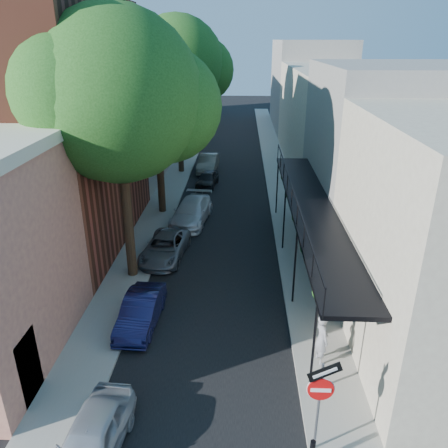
# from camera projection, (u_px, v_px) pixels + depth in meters

# --- Properties ---
(road_surface) EXTENTS (6.00, 64.00, 0.01)m
(road_surface) POSITION_uv_depth(u_px,v_px,m) (229.00, 163.00, 38.36)
(road_surface) COLOR black
(road_surface) RESTS_ON ground
(sidewalk_left) EXTENTS (2.00, 64.00, 0.12)m
(sidewalk_left) POSITION_uv_depth(u_px,v_px,m) (184.00, 162.00, 38.49)
(sidewalk_left) COLOR gray
(sidewalk_left) RESTS_ON ground
(sidewalk_right) EXTENTS (2.00, 64.00, 0.12)m
(sidewalk_right) POSITION_uv_depth(u_px,v_px,m) (275.00, 163.00, 38.18)
(sidewalk_right) COLOR gray
(sidewalk_right) RESTS_ON ground
(buildings_left) EXTENTS (10.10, 59.10, 12.00)m
(buildings_left) POSITION_uv_depth(u_px,v_px,m) (115.00, 107.00, 35.65)
(buildings_left) COLOR tan
(buildings_left) RESTS_ON ground
(buildings_right) EXTENTS (9.80, 55.00, 10.00)m
(buildings_right) POSITION_uv_depth(u_px,v_px,m) (338.00, 114.00, 35.82)
(buildings_right) COLOR beige
(buildings_right) RESTS_ON ground
(sign_post) EXTENTS (0.89, 0.17, 2.99)m
(sign_post) POSITION_uv_depth(u_px,v_px,m) (321.00, 393.00, 10.75)
(sign_post) COLOR #595B60
(sign_post) RESTS_ON ground
(oak_near) EXTENTS (7.48, 6.80, 11.42)m
(oak_near) POSITION_uv_depth(u_px,v_px,m) (129.00, 99.00, 17.26)
(oak_near) COLOR black
(oak_near) RESTS_ON ground
(oak_mid) EXTENTS (6.60, 6.00, 10.20)m
(oak_mid) POSITION_uv_depth(u_px,v_px,m) (163.00, 96.00, 24.91)
(oak_mid) COLOR black
(oak_mid) RESTS_ON ground
(oak_far) EXTENTS (7.70, 7.00, 11.90)m
(oak_far) POSITION_uv_depth(u_px,v_px,m) (184.00, 65.00, 32.75)
(oak_far) COLOR black
(oak_far) RESTS_ON ground
(parked_car_a) EXTENTS (1.74, 3.71, 1.23)m
(parked_car_a) POSITION_uv_depth(u_px,v_px,m) (92.00, 440.00, 11.16)
(parked_car_a) COLOR #8D939C
(parked_car_a) RESTS_ON ground
(parked_car_b) EXTENTS (1.40, 3.62, 1.18)m
(parked_car_b) POSITION_uv_depth(u_px,v_px,m) (141.00, 311.00, 16.48)
(parked_car_b) COLOR #13143E
(parked_car_b) RESTS_ON ground
(parked_car_c) EXTENTS (2.27, 4.26, 1.14)m
(parked_car_c) POSITION_uv_depth(u_px,v_px,m) (165.00, 248.00, 21.56)
(parked_car_c) COLOR slate
(parked_car_c) RESTS_ON ground
(parked_car_d) EXTENTS (2.45, 4.86, 1.35)m
(parked_car_d) POSITION_uv_depth(u_px,v_px,m) (192.00, 211.00, 25.80)
(parked_car_d) COLOR silver
(parked_car_d) RESTS_ON ground
(parked_car_e) EXTENTS (1.72, 3.44, 1.12)m
(parked_car_e) POSITION_uv_depth(u_px,v_px,m) (207.00, 179.00, 32.19)
(parked_car_e) COLOR black
(parked_car_e) RESTS_ON ground
(parked_car_f) EXTENTS (1.66, 4.19, 1.36)m
(parked_car_f) POSITION_uv_depth(u_px,v_px,m) (208.00, 163.00, 35.84)
(parked_car_f) COLOR slate
(parked_car_f) RESTS_ON ground
(pedestrian) EXTENTS (0.59, 0.75, 1.79)m
(pedestrian) POSITION_uv_depth(u_px,v_px,m) (322.00, 339.00, 14.29)
(pedestrian) COLOR gray
(pedestrian) RESTS_ON sidewalk_right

